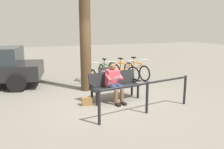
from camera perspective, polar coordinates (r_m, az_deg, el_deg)
ground_plane at (r=7.09m, az=-0.28°, el=-6.77°), size 40.00×40.00×0.00m
bench at (r=7.22m, az=0.56°, el=-2.23°), size 1.65×0.70×0.87m
person_reading at (r=6.99m, az=0.45°, el=-1.37°), size 0.53×0.80×1.20m
handbag at (r=6.84m, az=-6.09°, el=-6.47°), size 0.32×0.18×0.24m
tree_trunk at (r=8.16m, az=-6.51°, el=9.24°), size 0.38×0.38×3.80m
litter_bin at (r=8.61m, az=-2.14°, el=-0.79°), size 0.39×0.39×0.75m
bicycle_black at (r=10.08m, az=5.91°, el=0.91°), size 0.56×1.65×0.94m
bicycle_blue at (r=9.76m, az=2.84°, el=0.60°), size 0.77×1.55×0.94m
bicycle_red at (r=9.55m, az=-1.46°, el=0.36°), size 0.48×1.68×0.94m
bicycle_silver at (r=9.29m, az=-5.72°, el=-0.02°), size 0.48×1.68×0.94m
railing_fence at (r=6.15m, az=8.55°, el=-4.13°), size 2.85×0.55×0.85m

